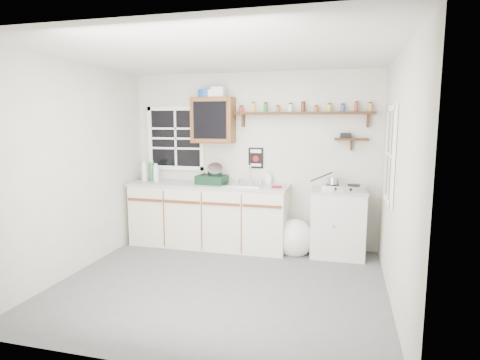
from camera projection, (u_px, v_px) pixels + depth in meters
name	position (u px, v px, depth m)	size (l,w,h in m)	color
room	(220.00, 174.00, 4.32)	(3.64, 3.24, 2.54)	#555557
main_cabinet	(209.00, 215.00, 5.83)	(2.31, 0.63, 0.92)	beige
right_cabinet	(338.00, 223.00, 5.40)	(0.73, 0.57, 0.91)	silver
sink	(245.00, 184.00, 5.63)	(0.52, 0.44, 0.29)	#B5B5BA
upper_cabinet	(213.00, 120.00, 5.76)	(0.60, 0.32, 0.65)	#5E2D17
upper_cabinet_clutter	(211.00, 93.00, 5.71)	(0.39, 0.24, 0.14)	#1943A5
spice_shelf	(304.00, 112.00, 5.49)	(1.91, 0.18, 0.35)	#321D0E
secondary_shelf	(350.00, 139.00, 5.39)	(0.45, 0.16, 0.24)	#321D0E
warning_sign	(256.00, 158.00, 5.83)	(0.22, 0.02, 0.30)	black
window_back	(176.00, 138.00, 6.10)	(0.93, 0.03, 0.98)	black
window_right	(391.00, 155.00, 4.37)	(0.03, 0.78, 1.08)	black
water_bottles	(151.00, 172.00, 5.98)	(0.29, 0.17, 0.31)	silver
dish_rack	(213.00, 177.00, 5.73)	(0.43, 0.34, 0.31)	black
soap_bottle	(268.00, 177.00, 5.75)	(0.09, 0.09, 0.20)	white
rag	(277.00, 187.00, 5.43)	(0.13, 0.11, 0.02)	maroon
hotplate	(343.00, 187.00, 5.29)	(0.54, 0.30, 0.08)	#B5B5BA
saucepan	(332.00, 181.00, 5.32)	(0.39, 0.21, 0.17)	#B5B5BA
trash_bag	(295.00, 238.00, 5.49)	(0.46, 0.42, 0.53)	silver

